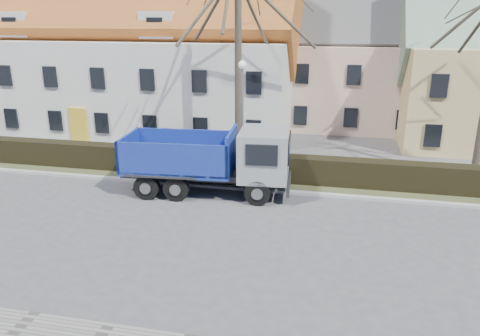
% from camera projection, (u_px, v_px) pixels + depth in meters
% --- Properties ---
extents(ground, '(120.00, 120.00, 0.00)m').
position_uv_depth(ground, '(241.00, 234.00, 17.42)').
color(ground, '#4A4A4D').
extents(curb_far, '(80.00, 0.30, 0.12)m').
position_uv_depth(curb_far, '(262.00, 190.00, 21.67)').
color(curb_far, '#A09F9F').
rests_on(curb_far, ground).
extents(grass_strip, '(80.00, 3.00, 0.10)m').
position_uv_depth(grass_strip, '(268.00, 179.00, 23.16)').
color(grass_strip, '#3E4326').
rests_on(grass_strip, ground).
extents(hedge, '(60.00, 0.90, 1.30)m').
position_uv_depth(hedge, '(267.00, 169.00, 22.79)').
color(hedge, black).
rests_on(hedge, ground).
extents(building_white, '(26.80, 10.80, 9.50)m').
position_uv_depth(building_white, '(111.00, 60.00, 33.43)').
color(building_white, silver).
rests_on(building_white, ground).
extents(building_pink, '(10.80, 8.80, 8.00)m').
position_uv_depth(building_pink, '(353.00, 70.00, 33.94)').
color(building_pink, '#D4AD96').
rests_on(building_pink, ground).
extents(tree_1, '(9.20, 9.20, 12.65)m').
position_uv_depth(tree_1, '(238.00, 45.00, 23.75)').
color(tree_1, '#3E362B').
rests_on(tree_1, ground).
extents(dump_truck, '(8.02, 3.50, 3.13)m').
position_uv_depth(dump_truck, '(201.00, 160.00, 21.10)').
color(dump_truck, navy).
rests_on(dump_truck, ground).
extents(streetlight, '(0.45, 0.45, 5.78)m').
position_uv_depth(streetlight, '(242.00, 118.00, 23.32)').
color(streetlight, gray).
rests_on(streetlight, ground).
extents(cart_frame, '(0.86, 0.62, 0.71)m').
position_uv_depth(cart_frame, '(174.00, 182.00, 21.85)').
color(cart_frame, silver).
rests_on(cart_frame, ground).
extents(parked_car_a, '(3.94, 1.89, 1.30)m').
position_uv_depth(parked_car_a, '(173.00, 139.00, 28.36)').
color(parked_car_a, '#2B2C2C').
rests_on(parked_car_a, ground).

